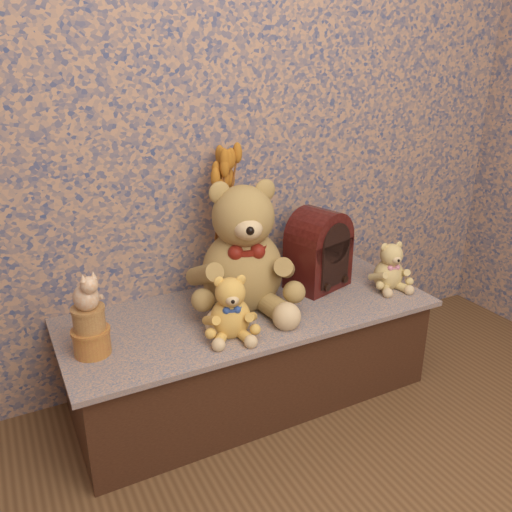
{
  "coord_description": "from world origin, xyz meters",
  "views": [
    {
      "loc": [
        -0.82,
        -0.42,
        1.32
      ],
      "look_at": [
        0.0,
        1.17,
        0.63
      ],
      "focal_mm": 36.92,
      "sensor_mm": 36.0,
      "label": 1
    }
  ],
  "objects_px": {
    "ceramic_vase": "(226,272)",
    "teddy_small": "(389,263)",
    "cat_figurine": "(85,289)",
    "teddy_medium": "(230,303)",
    "biscuit_tin_lower": "(92,342)",
    "cathedral_radio": "(318,248)",
    "teddy_large": "(242,240)"
  },
  "relations": [
    {
      "from": "teddy_medium",
      "to": "cat_figurine",
      "type": "distance_m",
      "value": 0.48
    },
    {
      "from": "teddy_small",
      "to": "cathedral_radio",
      "type": "height_order",
      "value": "cathedral_radio"
    },
    {
      "from": "teddy_medium",
      "to": "cat_figurine",
      "type": "xyz_separation_m",
      "value": [
        -0.46,
        0.09,
        0.11
      ]
    },
    {
      "from": "cathedral_radio",
      "to": "biscuit_tin_lower",
      "type": "height_order",
      "value": "cathedral_radio"
    },
    {
      "from": "ceramic_vase",
      "to": "teddy_small",
      "type": "bearing_deg",
      "value": -21.04
    },
    {
      "from": "teddy_large",
      "to": "cat_figurine",
      "type": "distance_m",
      "value": 0.61
    },
    {
      "from": "teddy_medium",
      "to": "biscuit_tin_lower",
      "type": "relative_size",
      "value": 2.02
    },
    {
      "from": "teddy_large",
      "to": "teddy_medium",
      "type": "bearing_deg",
      "value": -110.3
    },
    {
      "from": "cathedral_radio",
      "to": "biscuit_tin_lower",
      "type": "xyz_separation_m",
      "value": [
        -0.96,
        -0.11,
        -0.13
      ]
    },
    {
      "from": "ceramic_vase",
      "to": "biscuit_tin_lower",
      "type": "distance_m",
      "value": 0.62
    },
    {
      "from": "biscuit_tin_lower",
      "to": "cat_figurine",
      "type": "distance_m",
      "value": 0.19
    },
    {
      "from": "ceramic_vase",
      "to": "biscuit_tin_lower",
      "type": "height_order",
      "value": "ceramic_vase"
    },
    {
      "from": "teddy_medium",
      "to": "cathedral_radio",
      "type": "height_order",
      "value": "cathedral_radio"
    },
    {
      "from": "teddy_small",
      "to": "ceramic_vase",
      "type": "distance_m",
      "value": 0.69
    },
    {
      "from": "teddy_large",
      "to": "cathedral_radio",
      "type": "distance_m",
      "value": 0.37
    },
    {
      "from": "teddy_large",
      "to": "cat_figurine",
      "type": "height_order",
      "value": "teddy_large"
    },
    {
      "from": "teddy_medium",
      "to": "teddy_small",
      "type": "xyz_separation_m",
      "value": [
        0.76,
        0.06,
        -0.01
      ]
    },
    {
      "from": "cathedral_radio",
      "to": "ceramic_vase",
      "type": "relative_size",
      "value": 1.66
    },
    {
      "from": "ceramic_vase",
      "to": "teddy_large",
      "type": "bearing_deg",
      "value": -76.48
    },
    {
      "from": "teddy_medium",
      "to": "biscuit_tin_lower",
      "type": "bearing_deg",
      "value": -174.58
    },
    {
      "from": "teddy_large",
      "to": "teddy_medium",
      "type": "xyz_separation_m",
      "value": [
        -0.14,
        -0.2,
        -0.15
      ]
    },
    {
      "from": "cathedral_radio",
      "to": "biscuit_tin_lower",
      "type": "distance_m",
      "value": 0.98
    },
    {
      "from": "teddy_small",
      "to": "cat_figurine",
      "type": "height_order",
      "value": "cat_figurine"
    },
    {
      "from": "teddy_medium",
      "to": "ceramic_vase",
      "type": "distance_m",
      "value": 0.33
    },
    {
      "from": "teddy_large",
      "to": "ceramic_vase",
      "type": "distance_m",
      "value": 0.2
    },
    {
      "from": "teddy_large",
      "to": "teddy_small",
      "type": "distance_m",
      "value": 0.65
    },
    {
      "from": "ceramic_vase",
      "to": "cathedral_radio",
      "type": "bearing_deg",
      "value": -14.45
    },
    {
      "from": "teddy_large",
      "to": "teddy_small",
      "type": "height_order",
      "value": "teddy_large"
    },
    {
      "from": "cathedral_radio",
      "to": "cat_figurine",
      "type": "bearing_deg",
      "value": 170.19
    },
    {
      "from": "teddy_medium",
      "to": "biscuit_tin_lower",
      "type": "distance_m",
      "value": 0.48
    },
    {
      "from": "biscuit_tin_lower",
      "to": "ceramic_vase",
      "type": "bearing_deg",
      "value": 19.73
    },
    {
      "from": "teddy_large",
      "to": "cat_figurine",
      "type": "relative_size",
      "value": 4.01
    }
  ]
}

